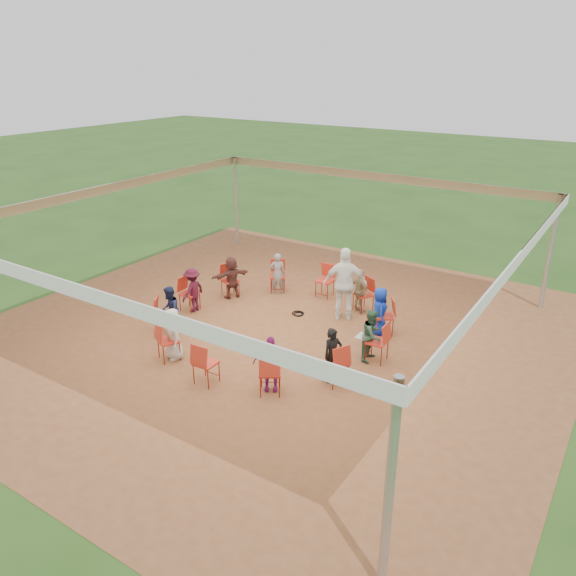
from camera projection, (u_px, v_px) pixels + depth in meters
The scene contains 28 objects.
ground at pixel (275, 333), 13.32m from camera, with size 80.00×80.00×0.00m, color #254A17.
dirt_patch at pixel (275, 333), 13.32m from camera, with size 13.00×13.00×0.00m, color brown.
tent at pixel (274, 237), 12.42m from camera, with size 10.33×10.33×3.00m.
chair_0 at pixel (377, 342), 11.93m from camera, with size 0.42×0.44×0.90m, color red, non-canonical shape.
chair_1 at pixel (384, 316), 13.12m from camera, with size 0.42×0.44×0.90m, color red, non-canonical shape.
chair_2 at pixel (363, 295), 14.31m from camera, with size 0.42×0.44×0.90m, color red, non-canonical shape.
chair_3 at pixel (325, 281), 15.20m from camera, with size 0.42×0.44×0.90m, color red, non-canonical shape.
chair_4 at pixel (278, 276), 15.53m from camera, with size 0.42×0.44×0.90m, color red, non-canonical shape.
chair_5 at pixel (230, 281), 15.22m from camera, with size 0.42×0.44×0.90m, color red, non-canonical shape.
chair_6 at pixel (189, 294), 14.36m from camera, with size 0.42×0.44×0.90m, color red, non-canonical shape.
chair_7 at pixel (165, 315), 13.17m from camera, with size 0.42×0.44×0.90m, color red, non-canonical shape.
chair_8 at pixel (168, 341), 11.98m from camera, with size 0.42×0.44×0.90m, color red, non-canonical shape.
chair_9 at pixel (206, 363), 11.10m from camera, with size 0.42×0.44×0.90m, color red, non-canonical shape.
chair_10 at pixel (270, 373), 10.77m from camera, with size 0.42×0.44×0.90m, color red, non-canonical shape.
chair_11 at pixel (336, 364), 11.07m from camera, with size 0.42×0.44×0.90m, color red, non-canonical shape.
person_seated_0 at pixel (372, 335), 11.94m from camera, with size 0.56×0.32×1.15m, color #2E553E.
person_seated_1 at pixel (380, 311), 13.07m from camera, with size 0.56×0.32×1.15m, color #0E2DAA.
person_seated_2 at pixel (360, 291), 14.21m from camera, with size 0.68×0.35×1.15m, color tan.
person_seated_3 at pixel (278, 273), 15.37m from camera, with size 0.42×0.28×1.15m, color gray.
person_seated_4 at pixel (232, 277), 15.08m from camera, with size 1.07×0.40×1.15m, color brown.
person_seated_5 at pixel (193, 290), 14.25m from camera, with size 0.75×0.37×1.15m, color #3F0E1E.
person_seated_6 at pixel (170, 310), 13.12m from camera, with size 0.56×0.32×1.15m, color #1A2046.
person_seated_7 at pixel (173, 334), 11.98m from camera, with size 0.56×0.32×1.15m, color beige.
person_seated_8 at pixel (270, 363), 10.83m from camera, with size 0.68×0.35×1.15m, color #8C1D69.
person_seated_9 at pixel (333, 355), 11.12m from camera, with size 0.42×0.28×1.15m, color black.
standing_person at pixel (345, 284), 13.72m from camera, with size 1.08×0.55×1.84m, color white.
cable_coil at pixel (298, 314), 14.27m from camera, with size 0.33×0.33×0.03m.
laptop at pixel (365, 334), 12.02m from camera, with size 0.29×0.36×0.24m.
Camera 1 is at (6.77, -9.82, 6.03)m, focal length 35.00 mm.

